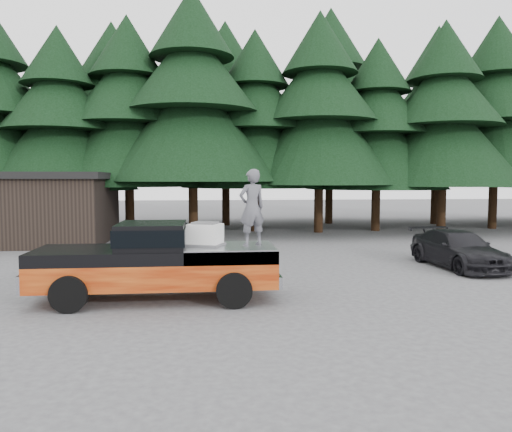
{
  "coord_description": "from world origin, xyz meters",
  "views": [
    {
      "loc": [
        -0.43,
        -12.51,
        2.98
      ],
      "look_at": [
        0.88,
        0.0,
        2.05
      ],
      "focal_mm": 35.0,
      "sensor_mm": 36.0,
      "label": 1
    }
  ],
  "objects": [
    {
      "name": "pickup_truck",
      "position": [
        -1.6,
        -0.17,
        0.67
      ],
      "size": [
        6.0,
        2.04,
        1.33
      ],
      "primitive_type": null,
      "color": "#CA5F1C",
      "rests_on": "ground"
    },
    {
      "name": "ground",
      "position": [
        0.0,
        0.0,
        0.0
      ],
      "size": [
        120.0,
        120.0,
        0.0
      ],
      "primitive_type": "plane",
      "color": "#454547",
      "rests_on": "ground"
    },
    {
      "name": "truck_cab",
      "position": [
        -1.7,
        -0.17,
        1.62
      ],
      "size": [
        1.66,
        1.9,
        0.59
      ],
      "primitive_type": "cube",
      "color": "black",
      "rests_on": "pickup_truck"
    },
    {
      "name": "air_compressor",
      "position": [
        -0.4,
        -0.14,
        1.59
      ],
      "size": [
        0.95,
        0.87,
        0.53
      ],
      "primitive_type": "cube",
      "rotation": [
        0.0,
        0.0,
        -0.37
      ],
      "color": "white",
      "rests_on": "pickup_truck"
    },
    {
      "name": "treeline",
      "position": [
        0.42,
        17.2,
        7.72
      ],
      "size": [
        60.15,
        16.05,
        17.5
      ],
      "color": "black",
      "rests_on": "ground"
    },
    {
      "name": "parked_car",
      "position": [
        8.11,
        3.4,
        0.62
      ],
      "size": [
        2.03,
        4.41,
        1.25
      ],
      "primitive_type": "imported",
      "rotation": [
        0.0,
        0.0,
        0.07
      ],
      "color": "black",
      "rests_on": "ground"
    },
    {
      "name": "utility_building",
      "position": [
        -9.0,
        12.0,
        1.67
      ],
      "size": [
        8.4,
        6.4,
        3.3
      ],
      "color": "black",
      "rests_on": "ground"
    },
    {
      "name": "man_on_bed",
      "position": [
        0.76,
        -0.17,
        2.28
      ],
      "size": [
        0.82,
        0.69,
        1.91
      ],
      "primitive_type": "imported",
      "rotation": [
        0.0,
        0.0,
        3.53
      ],
      "color": "#525259",
      "rests_on": "pickup_truck"
    }
  ]
}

